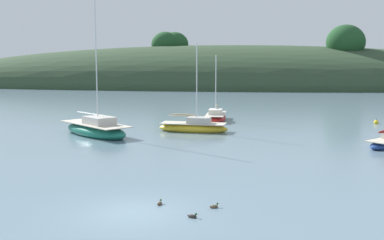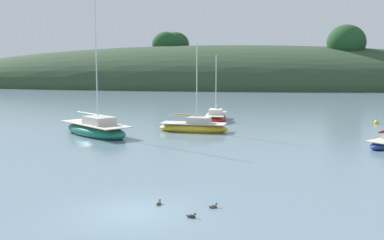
{
  "view_description": "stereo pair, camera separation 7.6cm",
  "coord_description": "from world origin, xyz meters",
  "px_view_note": "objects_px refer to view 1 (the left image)",
  "views": [
    {
      "loc": [
        4.5,
        -18.03,
        5.99
      ],
      "look_at": [
        0.0,
        20.0,
        1.2
      ],
      "focal_mm": 45.01,
      "sensor_mm": 36.0,
      "label": 1
    },
    {
      "loc": [
        4.58,
        -18.02,
        5.99
      ],
      "look_at": [
        0.0,
        20.0,
        1.2
      ],
      "focal_mm": 45.01,
      "sensor_mm": 36.0,
      "label": 2
    }
  ],
  "objects_px": {
    "duck_lead": "(192,216)",
    "mooring_buoy_inner": "(376,122)",
    "duck_trailing": "(214,206)",
    "sailboat_orange_cutter": "(96,129)",
    "sailboat_white_near": "(216,117)",
    "sailboat_black_sloop": "(194,127)",
    "duck_lone_left": "(160,203)"
  },
  "relations": [
    {
      "from": "duck_lead",
      "to": "mooring_buoy_inner",
      "type": "bearing_deg",
      "value": 64.21
    },
    {
      "from": "mooring_buoy_inner",
      "to": "duck_trailing",
      "type": "relative_size",
      "value": 1.32
    },
    {
      "from": "sailboat_orange_cutter",
      "to": "duck_trailing",
      "type": "xyz_separation_m",
      "value": [
        10.8,
        -17.93,
        -0.41
      ]
    },
    {
      "from": "sailboat_white_near",
      "to": "sailboat_orange_cutter",
      "type": "xyz_separation_m",
      "value": [
        -8.92,
        -10.45,
        0.1
      ]
    },
    {
      "from": "duck_trailing",
      "to": "duck_lead",
      "type": "distance_m",
      "value": 1.52
    },
    {
      "from": "duck_trailing",
      "to": "duck_lead",
      "type": "bearing_deg",
      "value": -118.79
    },
    {
      "from": "sailboat_white_near",
      "to": "duck_trailing",
      "type": "relative_size",
      "value": 16.29
    },
    {
      "from": "duck_lead",
      "to": "sailboat_black_sloop",
      "type": "bearing_deg",
      "value": 96.43
    },
    {
      "from": "sailboat_white_near",
      "to": "duck_lone_left",
      "type": "relative_size",
      "value": 15.66
    },
    {
      "from": "sailboat_black_sloop",
      "to": "sailboat_white_near",
      "type": "bearing_deg",
      "value": 79.84
    },
    {
      "from": "sailboat_black_sloop",
      "to": "duck_lone_left",
      "type": "distance_m",
      "value": 20.72
    },
    {
      "from": "duck_trailing",
      "to": "sailboat_orange_cutter",
      "type": "bearing_deg",
      "value": 121.06
    },
    {
      "from": "duck_lone_left",
      "to": "duck_lead",
      "type": "xyz_separation_m",
      "value": [
        1.56,
        -1.5,
        0.0
      ]
    },
    {
      "from": "sailboat_orange_cutter",
      "to": "sailboat_white_near",
      "type": "bearing_deg",
      "value": 49.52
    },
    {
      "from": "sailboat_white_near",
      "to": "sailboat_black_sloop",
      "type": "bearing_deg",
      "value": -100.16
    },
    {
      "from": "sailboat_orange_cutter",
      "to": "duck_lone_left",
      "type": "height_order",
      "value": "sailboat_orange_cutter"
    },
    {
      "from": "sailboat_white_near",
      "to": "sailboat_orange_cutter",
      "type": "bearing_deg",
      "value": -130.48
    },
    {
      "from": "duck_lone_left",
      "to": "mooring_buoy_inner",
      "type": "bearing_deg",
      "value": 60.5
    },
    {
      "from": "sailboat_black_sloop",
      "to": "duck_trailing",
      "type": "height_order",
      "value": "sailboat_black_sloop"
    },
    {
      "from": "duck_trailing",
      "to": "sailboat_black_sloop",
      "type": "bearing_deg",
      "value": 98.81
    },
    {
      "from": "sailboat_white_near",
      "to": "duck_lone_left",
      "type": "height_order",
      "value": "sailboat_white_near"
    },
    {
      "from": "sailboat_black_sloop",
      "to": "duck_trailing",
      "type": "xyz_separation_m",
      "value": [
        3.23,
        -20.86,
        -0.32
      ]
    },
    {
      "from": "sailboat_black_sloop",
      "to": "mooring_buoy_inner",
      "type": "height_order",
      "value": "sailboat_black_sloop"
    },
    {
      "from": "sailboat_white_near",
      "to": "duck_lead",
      "type": "distance_m",
      "value": 29.74
    },
    {
      "from": "sailboat_orange_cutter",
      "to": "duck_lead",
      "type": "bearing_deg",
      "value": -62.41
    },
    {
      "from": "sailboat_white_near",
      "to": "sailboat_black_sloop",
      "type": "relative_size",
      "value": 0.88
    },
    {
      "from": "sailboat_white_near",
      "to": "mooring_buoy_inner",
      "type": "relative_size",
      "value": 12.36
    },
    {
      "from": "sailboat_orange_cutter",
      "to": "duck_lead",
      "type": "height_order",
      "value": "sailboat_orange_cutter"
    },
    {
      "from": "sailboat_orange_cutter",
      "to": "duck_trailing",
      "type": "distance_m",
      "value": 20.94
    },
    {
      "from": "sailboat_orange_cutter",
      "to": "duck_lone_left",
      "type": "distance_m",
      "value": 19.7
    },
    {
      "from": "sailboat_white_near",
      "to": "duck_lead",
      "type": "bearing_deg",
      "value": -87.78
    },
    {
      "from": "mooring_buoy_inner",
      "to": "duck_lead",
      "type": "relative_size",
      "value": 1.27
    }
  ]
}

